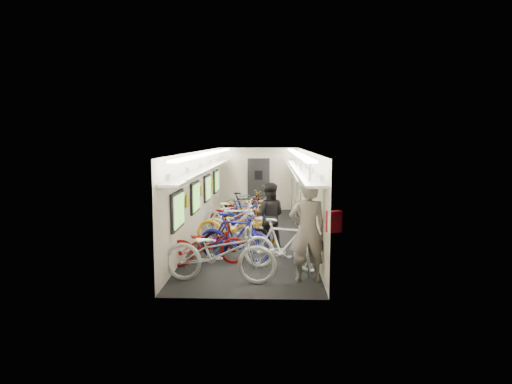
# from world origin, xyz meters

# --- Properties ---
(train_car_shell) EXTENTS (10.00, 10.00, 10.00)m
(train_car_shell) POSITION_xyz_m (-0.36, 0.71, 1.66)
(train_car_shell) COLOR black
(train_car_shell) RESTS_ON ground
(bicycle_0) EXTENTS (2.28, 1.05, 1.16)m
(bicycle_0) POSITION_xyz_m (-0.48, -4.08, 0.58)
(bicycle_0) COLOR #AEAFB3
(bicycle_0) RESTS_ON ground
(bicycle_1) EXTENTS (1.87, 1.11, 1.08)m
(bicycle_1) POSITION_xyz_m (-0.32, -2.52, 0.54)
(bicycle_1) COLOR #1B1996
(bicycle_1) RESTS_ON ground
(bicycle_2) EXTENTS (1.85, 1.06, 0.92)m
(bicycle_2) POSITION_xyz_m (-0.88, -2.91, 0.46)
(bicycle_2) COLOR maroon
(bicycle_2) RESTS_ON ground
(bicycle_3) EXTENTS (1.71, 0.91, 0.99)m
(bicycle_3) POSITION_xyz_m (-0.30, -2.09, 0.49)
(bicycle_3) COLOR black
(bicycle_3) RESTS_ON ground
(bicycle_4) EXTENTS (2.15, 1.07, 1.08)m
(bicycle_4) POSITION_xyz_m (-0.39, -1.30, 0.54)
(bicycle_4) COLOR orange
(bicycle_4) RESTS_ON ground
(bicycle_5) EXTENTS (1.85, 0.65, 1.09)m
(bicycle_5) POSITION_xyz_m (-0.43, -0.89, 0.55)
(bicycle_5) COLOR white
(bicycle_5) RESTS_ON ground
(bicycle_6) EXTENTS (1.99, 1.06, 0.99)m
(bicycle_6) POSITION_xyz_m (-0.62, 0.56, 0.50)
(bicycle_6) COLOR silver
(bicycle_6) RESTS_ON ground
(bicycle_7) EXTENTS (1.67, 0.73, 0.97)m
(bicycle_7) POSITION_xyz_m (-0.28, 0.61, 0.48)
(bicycle_7) COLOR navy
(bicycle_7) RESTS_ON ground
(bicycle_8) EXTENTS (1.90, 0.83, 0.97)m
(bicycle_8) POSITION_xyz_m (-0.45, 0.92, 0.48)
(bicycle_8) COLOR maroon
(bicycle_8) RESTS_ON ground
(bicycle_9) EXTENTS (1.79, 0.57, 1.07)m
(bicycle_9) POSITION_xyz_m (-0.30, 1.60, 0.53)
(bicycle_9) COLOR black
(bicycle_9) RESTS_ON ground
(bicycle_10) EXTENTS (1.93, 1.30, 0.96)m
(bicycle_10) POSITION_xyz_m (-0.42, 2.94, 0.48)
(bicycle_10) COLOR #C87D12
(bicycle_10) RESTS_ON ground
(bicycle_11) EXTENTS (1.88, 1.04, 1.09)m
(bicycle_11) POSITION_xyz_m (0.78, -3.26, 0.54)
(bicycle_11) COLOR white
(bicycle_11) RESTS_ON ground
(bicycle_12) EXTENTS (2.21, 1.44, 1.10)m
(bicycle_12) POSITION_xyz_m (-0.22, 3.30, 0.55)
(bicycle_12) COLOR slate
(bicycle_12) RESTS_ON ground
(passenger_near) EXTENTS (0.73, 0.50, 1.96)m
(passenger_near) POSITION_xyz_m (1.20, -3.95, 0.98)
(passenger_near) COLOR gray
(passenger_near) RESTS_ON ground
(passenger_mid) EXTENTS (0.87, 0.71, 1.67)m
(passenger_mid) POSITION_xyz_m (0.44, -1.40, 0.83)
(passenger_mid) COLOR black
(passenger_mid) RESTS_ON ground
(backpack) EXTENTS (0.29, 0.23, 0.38)m
(backpack) POSITION_xyz_m (1.62, -4.56, 1.28)
(backpack) COLOR #B11121
(backpack) RESTS_ON passenger_near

